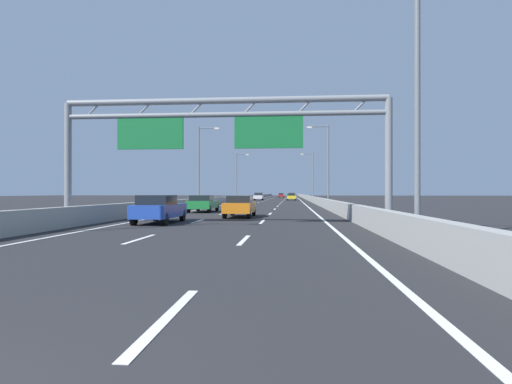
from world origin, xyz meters
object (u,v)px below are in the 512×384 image
Objects in this scene: streetlamp_left_mid at (201,161)px; red_car at (281,195)px; streetlamp_right_near at (410,82)px; black_car at (292,195)px; green_car at (203,203)px; blue_car at (159,209)px; streetlamp_left_far at (238,174)px; orange_car at (240,206)px; sign_gantry at (220,128)px; streetlamp_right_mid at (326,160)px; streetlamp_right_far at (312,174)px; yellow_car at (291,197)px; white_car at (259,196)px.

red_car is at bearing 85.14° from streetlamp_left_mid.
streetlamp_right_near is 2.16× the size of red_car.
black_car reaches higher than green_car.
blue_car is at bearing -91.75° from red_car.
streetlamp_left_far is 51.97m from green_car.
orange_car is 6.96m from blue_car.
orange_car is at bearing 88.26° from sign_gantry.
streetlamp_right_mid is 1.00× the size of streetlamp_right_far.
green_car is 1.05× the size of red_car.
green_car is at bearing -102.35° from streetlamp_right_far.
red_car is (0.25, 118.38, -4.10)m from sign_gantry.
blue_car reaches higher than yellow_car.
red_car is (0.05, 111.65, -0.01)m from orange_car.
streetlamp_right_far is at bearing 82.75° from orange_car.
blue_car is at bearing -93.73° from black_car.
streetlamp_right_near is 1.00× the size of streetlamp_left_mid.
orange_car is (-7.43, 12.83, -4.67)m from streetlamp_right_near.
blue_car reaches higher than orange_car.
orange_car is (-7.43, -22.81, -4.67)m from streetlamp_right_mid.
streetlamp_left_mid is at bearing -112.73° from streetlamp_right_far.
green_car is 1.03× the size of blue_car.
streetlamp_left_mid reaches higher than sign_gantry.
yellow_car is (-0.05, -39.67, -0.04)m from black_car.
streetlamp_right_far is 2.05× the size of green_car.
orange_car is at bearing 120.07° from streetlamp_right_near.
blue_car is (-3.54, -5.99, 0.04)m from orange_car.
blue_car is at bearing -99.67° from streetlamp_right_far.
sign_gantry is 68.16m from yellow_car.
blue_car is (-6.96, -106.87, -0.01)m from black_car.
black_car is at bearing 86.27° from blue_car.
orange_car is 1.06× the size of red_car.
streetlamp_right_near is at bearing -67.27° from streetlamp_left_mid.
orange_car is 111.65m from red_car.
streetlamp_right_near is at bearing -60.07° from green_car.
blue_car is 1.02× the size of red_car.
streetlamp_right_far is at bearing -34.31° from yellow_car.
streetlamp_right_near is (7.63, -6.10, 0.57)m from sign_gantry.
yellow_car is at bearing 14.29° from streetlamp_left_far.
streetlamp_right_mid and streetlamp_right_far have the same top height.
yellow_car is at bearing 145.69° from streetlamp_right_far.
white_car reaches higher than green_car.
orange_car is (-7.43, -58.45, -4.67)m from streetlamp_right_far.
black_car is 94.36m from green_car.
black_car is 107.10m from blue_car.
sign_gantry is 14.61m from green_car.
yellow_car is 0.98× the size of orange_car.
streetlamp_right_mid reaches higher than orange_car.
streetlamp_right_near is 15.55m from orange_car.
blue_car is 117.70m from red_car.
streetlamp_right_near is at bearing -59.93° from orange_car.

